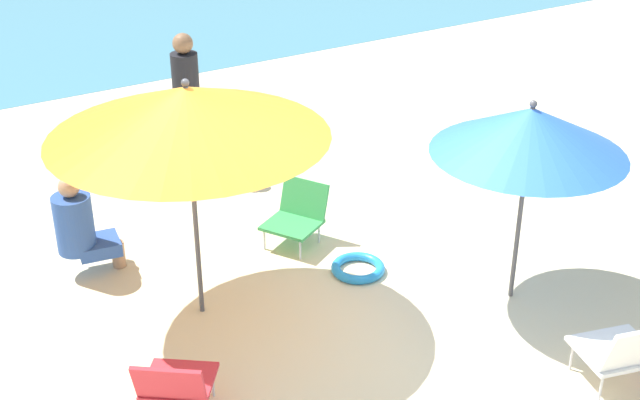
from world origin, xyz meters
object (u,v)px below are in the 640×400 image
object	(u,v)px
umbrella_blue	(530,131)
person_b	(187,104)
beach_chair_a	(175,383)
beach_chair_b	(627,350)
swim_ring	(358,268)
beach_chair_c	(297,213)
person_a	(80,226)
umbrella_orange	(187,112)

from	to	relation	value
umbrella_blue	person_b	distance (m)	3.95
beach_chair_a	beach_chair_b	xyz separation A→B (m)	(2.85, -1.37, 0.04)
beach_chair_a	swim_ring	xyz separation A→B (m)	(2.13, 0.96, -0.28)
umbrella_blue	beach_chair_a	xyz separation A→B (m)	(-3.03, 0.03, -1.20)
person_b	beach_chair_b	bearing A→B (deg)	23.29
umbrella_blue	beach_chair_b	distance (m)	1.78
beach_chair_a	person_b	world-z (taller)	person_b
beach_chair_b	beach_chair_c	bearing A→B (deg)	31.19
beach_chair_a	person_a	distance (m)	2.21
person_a	swim_ring	world-z (taller)	person_a
umbrella_blue	swim_ring	size ratio (longest dim) A/B	3.66
beach_chair_c	person_a	xyz separation A→B (m)	(-1.89, 0.49, 0.18)
person_a	person_b	distance (m)	2.20
beach_chair_b	person_a	size ratio (longest dim) A/B	0.73
person_b	beach_chair_c	bearing A→B (deg)	17.51
umbrella_blue	beach_chair_a	world-z (taller)	umbrella_blue
umbrella_blue	beach_chair_c	distance (m)	2.39
umbrella_orange	umbrella_blue	size ratio (longest dim) A/B	1.21
umbrella_orange	beach_chair_b	xyz separation A→B (m)	(2.16, -2.50, -1.40)
swim_ring	beach_chair_c	bearing A→B (deg)	103.57
swim_ring	umbrella_blue	bearing A→B (deg)	-47.67
umbrella_blue	person_b	xyz separation A→B (m)	(-1.32, 3.66, -0.71)
umbrella_blue	person_b	bearing A→B (deg)	109.92
umbrella_blue	swim_ring	world-z (taller)	umbrella_blue
beach_chair_b	person_a	bearing A→B (deg)	52.80
umbrella_blue	swim_ring	bearing A→B (deg)	132.33
umbrella_blue	beach_chair_c	size ratio (longest dim) A/B	2.56
umbrella_orange	beach_chair_b	bearing A→B (deg)	-49.12
beach_chair_b	swim_ring	size ratio (longest dim) A/B	1.44
umbrella_orange	person_a	world-z (taller)	umbrella_orange
umbrella_orange	umbrella_blue	bearing A→B (deg)	-26.38
umbrella_orange	beach_chair_a	xyz separation A→B (m)	(-0.69, -1.13, -1.44)
beach_chair_c	swim_ring	xyz separation A→B (m)	(0.18, -0.76, -0.26)
person_a	person_b	size ratio (longest dim) A/B	0.60
swim_ring	beach_chair_b	bearing A→B (deg)	-72.72
beach_chair_a	swim_ring	size ratio (longest dim) A/B	1.45
umbrella_blue	person_a	bearing A→B (deg)	143.00
umbrella_blue	beach_chair_a	distance (m)	3.26
beach_chair_b	person_b	distance (m)	5.14
beach_chair_a	swim_ring	world-z (taller)	beach_chair_a
umbrella_blue	person_a	size ratio (longest dim) A/B	1.86
beach_chair_a	person_b	bearing A→B (deg)	11.78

